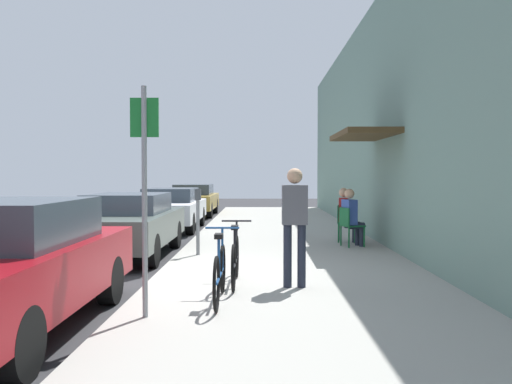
% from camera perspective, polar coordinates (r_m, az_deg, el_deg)
% --- Properties ---
extents(ground_plane, '(60.00, 60.00, 0.00)m').
position_cam_1_polar(ground_plane, '(9.02, -10.56, -9.25)').
color(ground_plane, '#2D2D30').
extents(sidewalk_slab, '(4.50, 32.00, 0.12)m').
position_cam_1_polar(sidewalk_slab, '(10.83, 3.39, -7.03)').
color(sidewalk_slab, '#9E9B93').
rests_on(sidewalk_slab, ground_plane).
extents(building_facade, '(1.40, 32.00, 6.00)m').
position_cam_1_polar(building_facade, '(11.16, 15.92, 8.29)').
color(building_facade, gray).
rests_on(building_facade, ground_plane).
extents(parked_car_0, '(1.80, 4.40, 1.45)m').
position_cam_1_polar(parked_car_0, '(6.57, -24.97, -6.94)').
color(parked_car_0, maroon).
rests_on(parked_car_0, ground_plane).
extents(parked_car_1, '(1.80, 4.40, 1.32)m').
position_cam_1_polar(parked_car_1, '(11.78, -13.32, -3.20)').
color(parked_car_1, '#47514C').
rests_on(parked_car_1, ground_plane).
extents(parked_car_2, '(1.80, 4.40, 1.30)m').
position_cam_1_polar(parked_car_2, '(17.17, -8.93, -1.64)').
color(parked_car_2, silver).
rests_on(parked_car_2, ground_plane).
extents(parked_car_3, '(1.80, 4.40, 1.31)m').
position_cam_1_polar(parked_car_3, '(22.93, -6.56, -0.75)').
color(parked_car_3, '#A58433').
rests_on(parked_car_3, ground_plane).
extents(parking_meter, '(0.12, 0.10, 1.32)m').
position_cam_1_polar(parking_meter, '(10.96, -6.10, -2.57)').
color(parking_meter, slate).
rests_on(parking_meter, sidewalk_slab).
extents(street_sign, '(0.32, 0.06, 2.60)m').
position_cam_1_polar(street_sign, '(6.23, -11.59, 0.97)').
color(street_sign, gray).
rests_on(street_sign, sidewalk_slab).
extents(bicycle_0, '(0.46, 1.71, 0.90)m').
position_cam_1_polar(bicycle_0, '(6.98, -3.81, -8.48)').
color(bicycle_0, black).
rests_on(bicycle_0, sidewalk_slab).
extents(bicycle_1, '(0.46, 1.71, 0.90)m').
position_cam_1_polar(bicycle_1, '(8.05, -2.19, -7.10)').
color(bicycle_1, black).
rests_on(bicycle_1, sidewalk_slab).
extents(cafe_chair_0, '(0.56, 0.56, 0.87)m').
position_cam_1_polar(cafe_chair_0, '(12.34, 9.74, -3.32)').
color(cafe_chair_0, '#14592D').
rests_on(cafe_chair_0, sidewalk_slab).
extents(seated_patron_0, '(0.51, 0.47, 1.29)m').
position_cam_1_polar(seated_patron_0, '(12.35, 9.99, -2.42)').
color(seated_patron_0, '#232838').
rests_on(seated_patron_0, sidewalk_slab).
extents(cafe_chair_1, '(0.51, 0.51, 0.87)m').
position_cam_1_polar(cafe_chair_1, '(13.16, 9.14, -2.99)').
color(cafe_chair_1, '#14592D').
rests_on(cafe_chair_1, sidewalk_slab).
extents(seated_patron_1, '(0.47, 0.42, 1.29)m').
position_cam_1_polar(seated_patron_1, '(13.14, 9.41, -2.16)').
color(seated_patron_1, '#232838').
rests_on(seated_patron_1, sidewalk_slab).
extents(pedestrian_standing, '(0.36, 0.22, 1.70)m').
position_cam_1_polar(pedestrian_standing, '(7.76, 4.07, -2.67)').
color(pedestrian_standing, '#232838').
rests_on(pedestrian_standing, sidewalk_slab).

